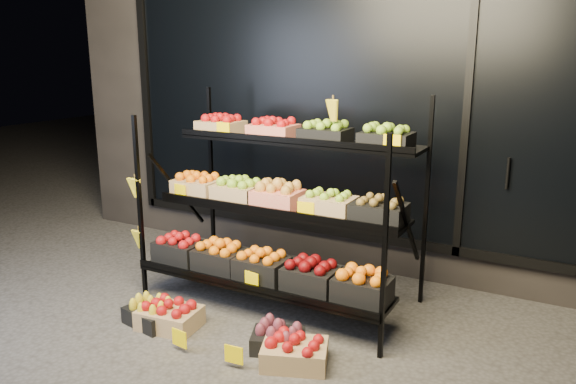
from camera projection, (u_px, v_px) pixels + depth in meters
The scene contains 9 objects.
ground at pixel (236, 333), 4.05m from camera, with size 24.00×24.00×0.00m, color #514F4C.
building at pixel (371, 74), 5.83m from camera, with size 6.00×2.08×3.50m.
display_rack at pixel (276, 208), 4.37m from camera, with size 2.18×1.02×1.74m.
tag_floor_a at pixel (180, 344), 3.78m from camera, with size 0.13×0.01×0.12m, color #FFDA00.
tag_floor_b at pixel (234, 360), 3.58m from camera, with size 0.13×0.01×0.12m, color #FFDA00.
floor_crate_left at pixel (170, 315), 4.11m from camera, with size 0.46×0.36×0.21m.
floor_crate_midleft at pixel (151, 313), 4.17m from camera, with size 0.41×0.33×0.19m.
floor_crate_midright at pixel (295, 351), 3.62m from camera, with size 0.50×0.43×0.21m.
floor_crate_right at pixel (278, 338), 3.81m from camera, with size 0.42×0.37×0.19m.
Camera 1 is at (2.09, -3.06, 1.97)m, focal length 35.00 mm.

